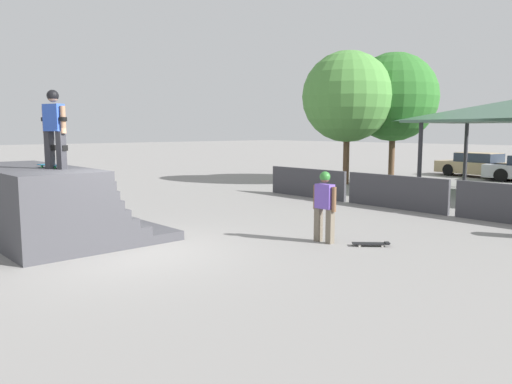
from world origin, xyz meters
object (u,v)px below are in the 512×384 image
object	(u,v)px
skateboard_on_ground	(372,244)
skater_on_deck	(54,124)
skateboard_on_deck	(52,165)
parked_car_tan	(480,166)
bystander_walking	(325,201)
tree_beside_pavilion	(347,97)
tree_far_back	(394,97)

from	to	relation	value
skateboard_on_ground	skater_on_deck	bearing A→B (deg)	-178.01
skateboard_on_deck	parked_car_tan	distance (m)	22.36
bystander_walking	tree_beside_pavilion	xyz separation A→B (m)	(-7.13, 9.92, 3.02)
bystander_walking	skater_on_deck	bearing A→B (deg)	49.64
skateboard_on_deck	parked_car_tan	bearing A→B (deg)	80.47
skater_on_deck	skateboard_on_ground	xyz separation A→B (m)	(4.58, 4.91, -2.54)
bystander_walking	parked_car_tan	xyz separation A→B (m)	(-4.55, 17.93, -0.32)
skateboard_on_ground	tree_beside_pavilion	bearing A→B (deg)	85.50
skater_on_deck	bystander_walking	xyz separation A→B (m)	(3.64, 4.43, -1.67)
skateboard_on_ground	parked_car_tan	world-z (taller)	parked_car_tan
skateboard_on_deck	skateboard_on_ground	world-z (taller)	skateboard_on_deck
tree_beside_pavilion	skateboard_on_ground	bearing A→B (deg)	-49.51
bystander_walking	skateboard_on_ground	world-z (taller)	bystander_walking
parked_car_tan	skateboard_on_ground	bearing A→B (deg)	-65.18
bystander_walking	tree_far_back	bearing A→B (deg)	-63.94
bystander_walking	parked_car_tan	distance (m)	18.50
bystander_walking	tree_far_back	world-z (taller)	tree_far_back
skateboard_on_deck	skateboard_on_ground	bearing A→B (deg)	33.73
skateboard_on_ground	tree_beside_pavilion	size ratio (longest dim) A/B	0.12
skater_on_deck	tree_beside_pavilion	bearing A→B (deg)	82.65
skateboard_on_ground	tree_far_back	bearing A→B (deg)	76.40
bystander_walking	skateboard_on_deck	bearing A→B (deg)	46.91
skateboard_on_deck	bystander_walking	distance (m)	5.98
skateboard_on_ground	tree_beside_pavilion	world-z (taller)	tree_beside_pavilion
skater_on_deck	tree_beside_pavilion	distance (m)	14.83
skater_on_deck	tree_far_back	world-z (taller)	tree_far_back
skateboard_on_deck	tree_beside_pavilion	xyz separation A→B (m)	(-3.15, 14.31, 2.24)
tree_beside_pavilion	parked_car_tan	world-z (taller)	tree_beside_pavilion
tree_beside_pavilion	tree_far_back	distance (m)	2.47
skateboard_on_deck	tree_far_back	world-z (taller)	tree_far_back
skateboard_on_deck	tree_beside_pavilion	size ratio (longest dim) A/B	0.15
tree_beside_pavilion	parked_car_tan	size ratio (longest dim) A/B	1.28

